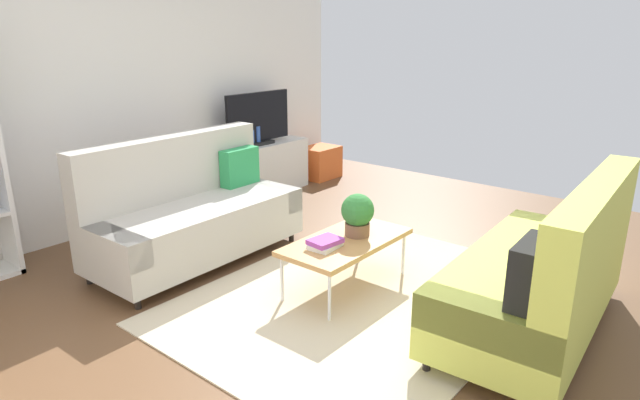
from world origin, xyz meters
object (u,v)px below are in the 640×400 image
at_px(vase_0, 219,146).
at_px(vase_1, 230,141).
at_px(storage_trunk, 320,162).
at_px(tv, 258,119).
at_px(table_book_0, 325,246).
at_px(couch_green, 543,274).
at_px(bottle_1, 253,138).
at_px(tv_console, 259,169).
at_px(bottle_0, 247,139).
at_px(potted_plant, 357,214).
at_px(couch_beige, 193,212).
at_px(coffee_table, 346,242).
at_px(bottle_2, 258,136).

height_order(vase_0, vase_1, vase_1).
distance_m(storage_trunk, vase_1, 1.60).
distance_m(tv, table_book_0, 2.98).
relative_size(couch_green, bottle_1, 9.87).
height_order(tv_console, table_book_0, tv_console).
relative_size(table_book_0, bottle_0, 1.20).
distance_m(vase_1, bottle_0, 0.21).
bearing_deg(vase_1, tv, -9.61).
xyz_separation_m(couch_green, vase_0, (0.56, 3.92, 0.27)).
height_order(storage_trunk, bottle_1, bottle_1).
relative_size(tv_console, potted_plant, 4.08).
xyz_separation_m(couch_beige, bottle_0, (1.60, 0.99, 0.30)).
xyz_separation_m(storage_trunk, potted_plant, (-2.40, -2.36, 0.38)).
xyz_separation_m(coffee_table, potted_plant, (0.13, -0.01, 0.21)).
relative_size(couch_green, coffee_table, 1.76).
relative_size(tv_console, bottle_2, 6.02).
bearing_deg(coffee_table, vase_0, 71.16).
relative_size(couch_beige, tv_console, 1.37).
bearing_deg(vase_0, table_book_0, -113.80).
distance_m(table_book_0, bottle_0, 2.81).
bearing_deg(bottle_1, tv_console, 17.72).
bearing_deg(couch_beige, tv, -152.17).
height_order(tv, table_book_0, tv).
distance_m(tv_console, storage_trunk, 1.11).
bearing_deg(table_book_0, bottle_0, 58.73).
relative_size(coffee_table, tv_console, 0.79).
distance_m(vase_0, vase_1, 0.17).
bearing_deg(table_book_0, storage_trunk, 40.01).
bearing_deg(bottle_2, potted_plant, -117.71).
bearing_deg(couch_beige, coffee_table, 104.16).
bearing_deg(tv_console, potted_plant, -117.93).
distance_m(table_book_0, bottle_2, 2.91).
xyz_separation_m(vase_1, bottle_0, (0.19, -0.09, 0.01)).
bearing_deg(table_book_0, vase_0, 66.20).
relative_size(vase_0, vase_1, 0.74).
bearing_deg(storage_trunk, bottle_0, 177.40).
xyz_separation_m(tv_console, bottle_0, (-0.22, -0.04, 0.42)).
bearing_deg(potted_plant, vase_0, 73.91).
bearing_deg(potted_plant, tv, 61.87).
xyz_separation_m(storage_trunk, bottle_0, (-1.32, 0.06, 0.52)).
xyz_separation_m(couch_green, vase_1, (0.73, 3.92, 0.29)).
height_order(storage_trunk, bottle_2, bottle_2).
bearing_deg(tv_console, tv, -90.00).
xyz_separation_m(coffee_table, bottle_0, (1.21, 2.41, 0.35)).
xyz_separation_m(couch_green, tv, (1.14, 3.85, 0.51)).
distance_m(couch_beige, tv, 2.14).
relative_size(couch_green, vase_0, 14.39).
height_order(table_book_0, bottle_1, bottle_1).
height_order(coffee_table, bottle_0, bottle_0).
relative_size(tv_console, vase_0, 10.38).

